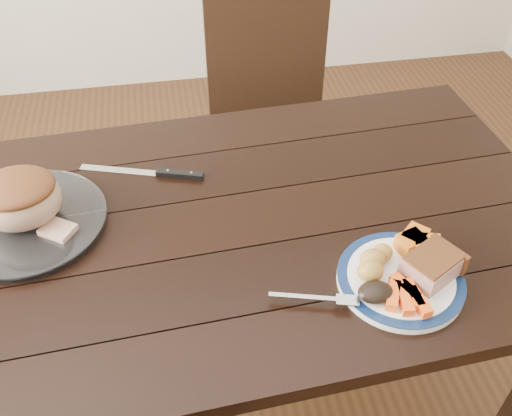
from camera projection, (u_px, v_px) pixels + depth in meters
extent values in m
plane|color=#472B16|center=(230.00, 393.00, 1.81)|extent=(4.00, 4.00, 0.00)
cube|color=black|center=(221.00, 229.00, 1.32)|extent=(1.64, 0.98, 0.04)
cube|color=black|center=(411.00, 200.00, 1.96)|extent=(0.07, 0.07, 0.71)
cube|color=black|center=(275.00, 149.00, 2.02)|extent=(0.43, 0.43, 0.04)
cube|color=black|center=(266.00, 58.00, 1.99)|extent=(0.42, 0.05, 0.46)
cube|color=black|center=(309.00, 166.00, 2.33)|extent=(0.04, 0.04, 0.43)
cube|color=black|center=(331.00, 226.00, 2.06)|extent=(0.04, 0.04, 0.43)
cube|color=black|center=(221.00, 175.00, 2.29)|extent=(0.04, 0.04, 0.43)
cube|color=black|center=(233.00, 238.00, 2.02)|extent=(0.04, 0.04, 0.43)
cylinder|color=white|center=(400.00, 280.00, 1.17)|extent=(0.26, 0.26, 0.02)
torus|color=#0E2147|center=(401.00, 277.00, 1.16)|extent=(0.26, 0.26, 0.02)
cylinder|color=white|center=(28.00, 223.00, 1.29)|extent=(0.35, 0.35, 0.02)
cube|color=tan|center=(431.00, 266.00, 1.15)|extent=(0.13, 0.12, 0.05)
ellipsoid|color=gold|center=(373.00, 260.00, 1.16)|extent=(0.05, 0.05, 0.05)
ellipsoid|color=gold|center=(370.00, 271.00, 1.14)|extent=(0.05, 0.05, 0.05)
ellipsoid|color=gold|center=(383.00, 252.00, 1.18)|extent=(0.04, 0.04, 0.04)
cube|color=#FF5715|center=(405.00, 300.00, 1.10)|extent=(0.03, 0.07, 0.02)
cube|color=#FF5715|center=(393.00, 295.00, 1.11)|extent=(0.05, 0.07, 0.02)
cube|color=#FF5715|center=(419.00, 302.00, 1.10)|extent=(0.03, 0.07, 0.02)
cube|color=#FF5715|center=(413.00, 295.00, 1.11)|extent=(0.02, 0.07, 0.02)
cube|color=#FF5715|center=(404.00, 288.00, 1.13)|extent=(0.05, 0.07, 0.02)
cube|color=orange|center=(411.00, 243.00, 1.20)|extent=(0.07, 0.06, 0.04)
cube|color=orange|center=(414.00, 238.00, 1.21)|extent=(0.07, 0.07, 0.04)
cube|color=orange|center=(426.00, 246.00, 1.20)|extent=(0.07, 0.06, 0.04)
ellipsoid|color=black|center=(375.00, 292.00, 1.11)|extent=(0.07, 0.05, 0.03)
cube|color=silver|center=(304.00, 298.00, 1.12)|extent=(0.14, 0.05, 0.00)
cube|color=silver|center=(348.00, 301.00, 1.11)|extent=(0.05, 0.04, 0.00)
ellipsoid|color=tan|center=(19.00, 201.00, 1.25)|extent=(0.18, 0.16, 0.12)
cube|color=tan|center=(58.00, 230.00, 1.25)|extent=(0.09, 0.08, 0.02)
cube|color=silver|center=(119.00, 170.00, 1.45)|extent=(0.20, 0.08, 0.00)
cube|color=black|center=(180.00, 174.00, 1.43)|extent=(0.12, 0.06, 0.01)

